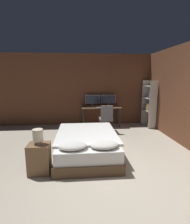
{
  "coord_description": "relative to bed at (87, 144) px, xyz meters",
  "views": [
    {
      "loc": [
        -0.75,
        -2.48,
        1.8
      ],
      "look_at": [
        -0.27,
        2.89,
        0.75
      ],
      "focal_mm": 28.0,
      "sensor_mm": 36.0,
      "label": 1
    }
  ],
  "objects": [
    {
      "name": "office_chair",
      "position": [
        0.72,
        1.76,
        0.1
      ],
      "size": [
        0.52,
        0.52,
        0.93
      ],
      "color": "black",
      "rests_on": "ground_plane"
    },
    {
      "name": "computer_mouse",
      "position": [
        0.94,
        2.33,
        0.49
      ],
      "size": [
        0.07,
        0.05,
        0.04
      ],
      "color": "#B7B7BC",
      "rests_on": "desk"
    },
    {
      "name": "wall_back",
      "position": [
        0.59,
        2.88,
        1.08
      ],
      "size": [
        12.0,
        0.06,
        2.7
      ],
      "color": "brown",
      "rests_on": "ground_plane"
    },
    {
      "name": "keyboard",
      "position": [
        0.65,
        2.33,
        0.48
      ],
      "size": [
        0.41,
        0.13,
        0.02
      ],
      "color": "#B7B7BC",
      "rests_on": "desk"
    },
    {
      "name": "monitor_left",
      "position": [
        0.33,
        2.71,
        0.72
      ],
      "size": [
        0.56,
        0.16,
        0.43
      ],
      "color": "#B7B7BC",
      "rests_on": "desk"
    },
    {
      "name": "ground_plane",
      "position": [
        0.59,
        -1.42,
        -0.27
      ],
      "size": [
        20.0,
        20.0,
        0.0
      ],
      "primitive_type": "plane",
      "color": "#B2A893"
    },
    {
      "name": "bookshelf",
      "position": [
        2.43,
        2.28,
        0.65
      ],
      "size": [
        0.28,
        0.76,
        1.72
      ],
      "color": "beige",
      "rests_on": "ground_plane"
    },
    {
      "name": "monitor_right",
      "position": [
        0.96,
        2.71,
        0.72
      ],
      "size": [
        0.56,
        0.16,
        0.43
      ],
      "color": "#B7B7BC",
      "rests_on": "desk"
    },
    {
      "name": "nightstand",
      "position": [
        -0.94,
        -0.72,
        0.03
      ],
      "size": [
        0.4,
        0.36,
        0.58
      ],
      "color": "brown",
      "rests_on": "ground_plane"
    },
    {
      "name": "desk",
      "position": [
        0.65,
        2.52,
        0.38
      ],
      "size": [
        1.44,
        0.59,
        0.74
      ],
      "color": "#846042",
      "rests_on": "ground_plane"
    },
    {
      "name": "bed",
      "position": [
        0.0,
        0.0,
        0.0
      ],
      "size": [
        1.4,
        2.04,
        0.6
      ],
      "color": "brown",
      "rests_on": "ground_plane"
    },
    {
      "name": "bedside_lamp",
      "position": [
        -0.94,
        -0.72,
        0.49
      ],
      "size": [
        0.19,
        0.19,
        0.29
      ],
      "color": "gray",
      "rests_on": "nightstand"
    }
  ]
}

